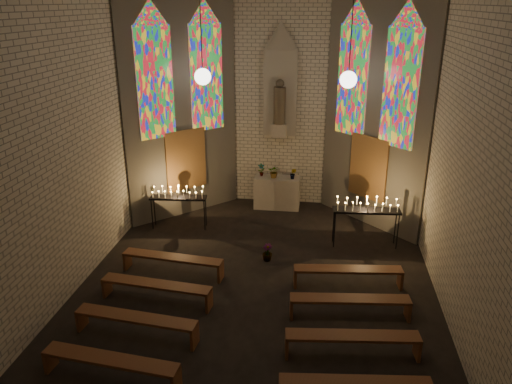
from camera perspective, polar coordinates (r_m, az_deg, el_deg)
floor at (r=10.94m, az=-0.49°, el=-12.81°), size 12.00×12.00×0.00m
room at (r=12.64m, az=1.71°, el=10.23°), size 8.22×12.43×7.00m
altar at (r=15.53m, az=2.43°, el=-0.03°), size 1.40×0.60×1.00m
flower_vase_left at (r=15.39m, az=0.62°, el=2.56°), size 0.25×0.22×0.40m
flower_vase_center at (r=15.25m, az=2.10°, el=2.34°), size 0.38×0.34×0.39m
flower_vase_right at (r=15.17m, az=4.26°, el=2.11°), size 0.22×0.20×0.35m
aisle_flower_pot at (r=12.52m, az=1.30°, el=-6.91°), size 0.32×0.32×0.44m
votive_stand_left at (r=14.13m, az=-8.89°, el=-0.31°), size 1.61×0.52×1.16m
votive_stand_right at (r=13.20m, az=12.56°, el=-1.71°), size 1.76×0.53×1.27m
pew_left_0 at (r=12.03m, az=-9.52°, el=-7.62°), size 2.45×0.60×0.47m
pew_right_0 at (r=11.56m, az=10.47°, el=-8.94°), size 2.45×0.60×0.47m
pew_left_1 at (r=11.05m, az=-11.34°, el=-10.55°), size 2.45×0.60×0.47m
pew_right_1 at (r=10.54m, az=10.69°, el=-12.19°), size 2.45×0.60×0.47m
pew_left_2 at (r=10.11m, az=-13.56°, el=-14.03°), size 2.45×0.60×0.47m
pew_right_2 at (r=9.56m, az=10.96°, el=-16.13°), size 2.45×0.60×0.47m
pew_left_3 at (r=9.24m, az=-16.30°, el=-18.16°), size 2.45×0.60×0.47m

